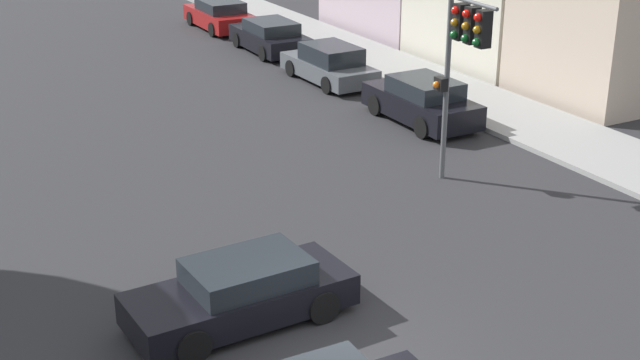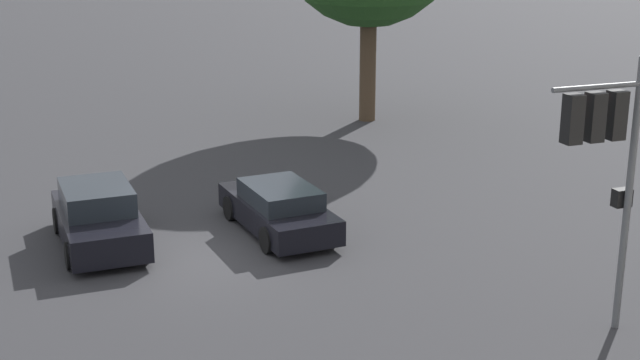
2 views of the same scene
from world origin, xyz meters
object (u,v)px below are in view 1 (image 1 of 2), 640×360
object	(u,v)px
traffic_signal	(463,42)
crossing_car_0	(242,293)
parked_car_3	(220,15)
parked_car_1	(330,65)
parked_car_2	(270,37)
parked_car_0	(422,101)

from	to	relation	value
traffic_signal	crossing_car_0	size ratio (longest dim) A/B	1.23
crossing_car_0	parked_car_3	distance (m)	26.26
parked_car_1	parked_car_3	xyz separation A→B (m)	(0.07, 10.35, -0.00)
parked_car_2	parked_car_1	bearing A→B (deg)	179.74
crossing_car_0	parked_car_2	distance (m)	21.64
traffic_signal	parked_car_0	world-z (taller)	traffic_signal
crossing_car_0	parked_car_1	xyz separation A→B (m)	(9.87, 13.95, 0.04)
crossing_car_0	parked_car_3	size ratio (longest dim) A/B	0.97
parked_car_0	parked_car_3	distance (m)	15.93
crossing_car_0	parked_car_3	bearing A→B (deg)	-114.26
crossing_car_0	traffic_signal	bearing A→B (deg)	-157.40
parked_car_0	crossing_car_0	bearing A→B (deg)	129.94
parked_car_1	parked_car_2	bearing A→B (deg)	-2.52
parked_car_0	parked_car_2	world-z (taller)	parked_car_0
parked_car_0	parked_car_3	world-z (taller)	parked_car_0
crossing_car_0	parked_car_0	distance (m)	13.09
traffic_signal	parked_car_1	size ratio (longest dim) A/B	1.23
crossing_car_0	parked_car_3	xyz separation A→B (m)	(9.94, 24.31, 0.04)
parked_car_0	parked_car_1	world-z (taller)	parked_car_0
traffic_signal	parked_car_3	distance (m)	21.14
parked_car_2	parked_car_3	bearing A→B (deg)	2.14
parked_car_0	parked_car_2	distance (m)	10.81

